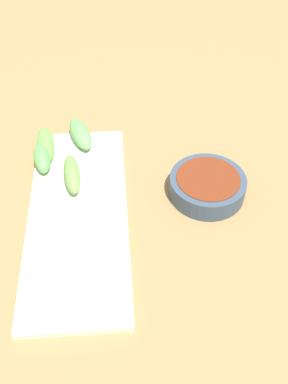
# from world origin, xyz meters

# --- Properties ---
(tabletop) EXTENTS (2.10, 2.10, 0.02)m
(tabletop) POSITION_xyz_m (0.00, 0.00, 0.01)
(tabletop) COLOR olive
(tabletop) RESTS_ON ground
(sauce_bowl) EXTENTS (0.12, 0.12, 0.03)m
(sauce_bowl) POSITION_xyz_m (-0.13, -0.02, 0.04)
(sauce_bowl) COLOR #364759
(sauce_bowl) RESTS_ON tabletop
(serving_plate) EXTENTS (0.15, 0.39, 0.01)m
(serving_plate) POSITION_xyz_m (0.08, 0.02, 0.03)
(serving_plate) COLOR silver
(serving_plate) RESTS_ON tabletop
(broccoli_stalk_0) EXTENTS (0.04, 0.10, 0.02)m
(broccoli_stalk_0) POSITION_xyz_m (0.14, -0.13, 0.04)
(broccoli_stalk_0) COLOR #69B44B
(broccoli_stalk_0) RESTS_ON serving_plate
(broccoli_stalk_1) EXTENTS (0.06, 0.09, 0.03)m
(broccoli_stalk_1) POSITION_xyz_m (0.08, -0.16, 0.04)
(broccoli_stalk_1) COLOR #63AA5A
(broccoli_stalk_1) RESTS_ON serving_plate
(broccoli_stalk_2) EXTENTS (0.04, 0.09, 0.03)m
(broccoli_stalk_2) POSITION_xyz_m (0.09, -0.05, 0.05)
(broccoli_stalk_2) COLOR #70AE4E
(broccoli_stalk_2) RESTS_ON serving_plate
(broccoli_stalk_3) EXTENTS (0.04, 0.07, 0.03)m
(broccoli_stalk_3) POSITION_xyz_m (0.14, -0.10, 0.05)
(broccoli_stalk_3) COLOR #60B857
(broccoli_stalk_3) RESTS_ON serving_plate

